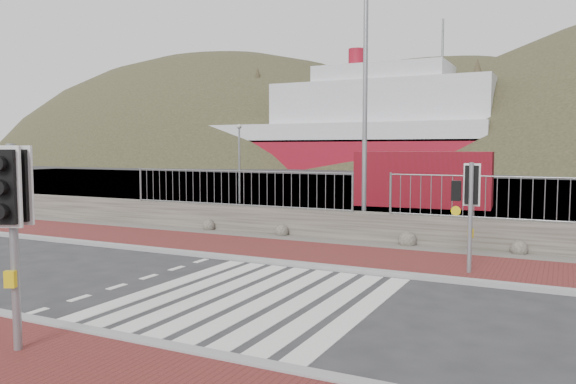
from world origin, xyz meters
The scene contains 16 objects.
ground centered at (0.00, 0.00, 0.00)m, with size 220.00×220.00×0.00m, color #28282B.
sidewalk_far centered at (0.00, 4.50, 0.04)m, with size 40.00×3.00×0.08m, color maroon.
kerb_near centered at (0.00, -3.00, 0.05)m, with size 40.00×0.25×0.12m, color gray.
kerb_far centered at (0.00, 3.00, 0.05)m, with size 40.00×0.25×0.12m, color gray.
zebra_crossing centered at (0.00, 0.00, 0.01)m, with size 4.62×5.60×0.01m.
gravel_strip centered at (0.00, 6.50, 0.03)m, with size 40.00×1.50×0.06m, color #59544C.
stone_wall centered at (0.00, 7.30, 0.45)m, with size 40.00×0.60×0.90m, color #4A463D.
railing centered at (0.00, 7.15, 1.82)m, with size 18.07×0.07×1.22m.
quay centered at (0.00, 27.90, 0.00)m, with size 120.00×40.00×0.50m, color #4C4C4F.
water centered at (0.00, 62.90, 0.00)m, with size 220.00×50.00×0.05m, color #3F4C54.
ferry centered at (-24.65, 67.90, 5.36)m, with size 50.00×16.00×20.00m.
hills_backdrop centered at (6.74, 87.90, -23.05)m, with size 254.00×90.00×100.00m.
traffic_signal_near centered at (-1.47, -4.03, 2.12)m, with size 0.48×0.39×2.94m.
traffic_signal_far centered at (3.36, 3.80, 1.85)m, with size 0.61×0.22×2.56m.
streetlight centered at (-0.41, 8.05, 4.80)m, with size 1.75×0.75×8.53m.
shipping_container centered at (-1.09, 18.93, 1.35)m, with size 6.50×2.71×2.71m, color maroon.
Camera 1 is at (5.28, -9.18, 2.87)m, focal length 35.00 mm.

